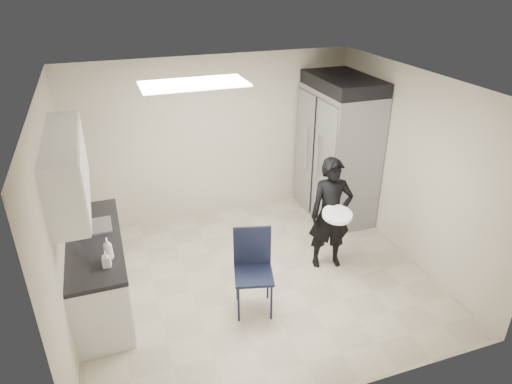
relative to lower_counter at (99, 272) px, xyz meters
name	(u,v)px	position (x,y,z in m)	size (l,w,h in m)	color
floor	(256,278)	(1.95, -0.20, -0.43)	(4.50, 4.50, 0.00)	tan
ceiling	(256,85)	(1.95, -0.20, 2.17)	(4.50, 4.50, 0.00)	silver
back_wall	(214,138)	(1.95, 1.80, 0.87)	(4.50, 4.50, 0.00)	#C1B69F
left_wall	(58,222)	(-0.30, -0.20, 0.87)	(4.00, 4.00, 0.00)	#C1B69F
right_wall	(411,167)	(4.20, -0.20, 0.87)	(4.00, 4.00, 0.00)	#C1B69F
ceiling_panel	(194,84)	(1.35, 0.20, 2.14)	(1.20, 0.60, 0.02)	white
lower_counter	(99,272)	(0.00, 0.00, 0.00)	(0.60, 1.90, 0.86)	silver
countertop	(93,241)	(0.00, 0.00, 0.46)	(0.64, 1.95, 0.05)	black
sink	(94,231)	(0.02, 0.25, 0.44)	(0.42, 0.40, 0.14)	gray
faucet	(75,223)	(-0.18, 0.25, 0.59)	(0.02, 0.02, 0.24)	silver
upper_cabinets	(67,168)	(-0.13, 0.00, 1.40)	(0.35, 1.80, 0.75)	silver
towel_dispenser	(66,150)	(-0.19, 1.15, 1.19)	(0.22, 0.30, 0.35)	black
notice_sticker_left	(60,224)	(-0.29, -0.10, 0.79)	(0.00, 0.12, 0.07)	yellow
notice_sticker_right	(61,219)	(-0.29, 0.10, 0.75)	(0.00, 0.12, 0.07)	yellow
commercial_fridge	(337,155)	(3.78, 1.07, 0.62)	(0.80, 1.35, 2.10)	gray
fridge_compressor	(344,83)	(3.78, 1.07, 1.77)	(0.80, 1.35, 0.20)	black
folding_chair	(254,275)	(1.72, -0.77, 0.08)	(0.45, 0.45, 1.01)	black
man_tuxedo	(331,214)	(3.01, -0.21, 0.36)	(0.58, 0.39, 1.58)	black
bucket_lid	(337,215)	(2.96, -0.45, 0.49)	(0.38, 0.38, 0.05)	white
soap_bottle_a	(108,249)	(0.17, -0.48, 0.61)	(0.10, 0.10, 0.26)	white
soap_bottle_b	(106,259)	(0.14, -0.62, 0.57)	(0.08, 0.08, 0.18)	silver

